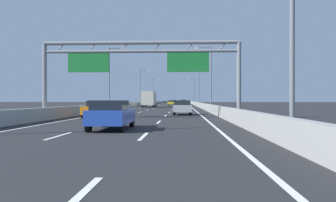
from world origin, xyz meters
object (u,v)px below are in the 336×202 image
Objects in this scene: box_truck at (149,99)px; silver_car at (182,107)px; streetlamp_right_far at (198,85)px; red_car at (183,102)px; streetlamp_left_mid at (111,74)px; yellow_car at (171,103)px; streetlamp_left_distant at (153,89)px; orange_car at (99,109)px; sign_gantry at (140,60)px; streetlamp_left_far at (141,85)px; streetlamp_right_near at (286,1)px; black_car at (174,102)px; streetlamp_right_mid at (210,74)px; streetlamp_right_distant at (194,89)px; blue_car at (112,114)px.

silver_car is at bearing -78.73° from box_truck.
streetlamp_right_far reaches higher than red_car.
streetlamp_left_mid and streetlamp_right_far have the same top height.
streetlamp_left_mid is 2.20× the size of yellow_car.
orange_car is at bearing -87.81° from streetlamp_left_distant.
streetlamp_right_far is at bearing 82.89° from sign_gantry.
streetlamp_left_distant is (0.00, 37.18, 0.00)m from streetlamp_left_far.
yellow_car is at bearing -114.85° from red_car.
streetlamp_right_near is 2.25× the size of black_car.
streetlamp_left_mid is at bearing 99.58° from orange_car.
streetlamp_right_mid is 40.07m from streetlamp_left_far.
streetlamp_right_distant is (0.00, 111.55, 0.00)m from streetlamp_right_near.
sign_gantry is 73.72m from red_car.
black_car is (7.66, 76.14, -4.65)m from streetlamp_left_mid.
orange_car is 40.45m from box_truck.
blue_car is at bearing -77.73° from streetlamp_left_mid.
streetlamp_right_near is at bearing -61.89° from sign_gantry.
streetlamp_left_far is (-14.93, 74.37, 0.00)m from streetlamp_right_near.
streetlamp_right_far is 40.07m from streetlamp_left_distant.
blue_car is 1.01× the size of black_car.
silver_car reaches higher than yellow_car.
streetlamp_right_near is (7.52, -14.07, 0.58)m from sign_gantry.
yellow_car is 33.09m from black_car.
red_car is at bearing -82.47° from black_car.
streetlamp_right_near reaches higher than black_car.
yellow_car is (-7.29, 5.86, -4.67)m from streetlamp_right_far.
streetlamp_left_mid is at bearing -95.75° from black_car.
streetlamp_right_far is 2.23× the size of blue_car.
box_truck is at bearing 101.27° from silver_car.
silver_car is (3.47, 7.20, -4.05)m from sign_gantry.
black_car is at bearing 97.53° from red_car.
streetlamp_right_near reaches higher than yellow_car.
red_car is (-3.87, 50.41, -4.61)m from streetlamp_right_mid.
streetlamp_left_far reaches higher than yellow_car.
streetlamp_right_mid is 17.06m from silver_car.
yellow_car is (-7.29, 80.23, -4.67)m from streetlamp_right_near.
streetlamp_left_far is at bearing -111.88° from streetlamp_right_distant.
silver_car is at bearing -55.63° from streetlamp_left_mid.
streetlamp_left_far is 37.18m from streetlamp_left_distant.
streetlamp_right_mid reaches higher than yellow_car.
streetlamp_left_mid is 1.00× the size of streetlamp_left_distant.
streetlamp_left_distant reaches higher than sign_gantry.
streetlamp_left_mid is 19.83m from silver_car.
red_car is 1.09× the size of yellow_car.
streetlamp_right_far is at bearing 90.00° from streetlamp_right_mid.
sign_gantry is 1.72× the size of streetlamp_right_mid.
streetlamp_right_far is at bearing -73.69° from red_car.
streetlamp_left_distant is at bearing 103.72° from yellow_car.
box_truck is (-7.07, -31.74, 0.97)m from red_car.
black_car reaches higher than orange_car.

